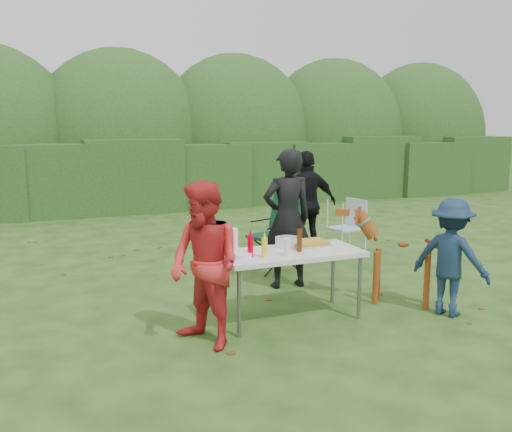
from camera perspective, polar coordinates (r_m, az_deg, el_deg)
name	(u,v)px	position (r m, az deg, el deg)	size (l,w,h in m)	color
ground	(259,321)	(5.82, 0.32, -11.03)	(80.00, 80.00, 0.00)	#1E4211
hedge_row	(132,175)	(13.25, -12.95, 4.27)	(22.00, 1.40, 1.70)	#23471C
shrub_backdrop	(121,141)	(14.78, -14.06, 7.69)	(20.00, 2.60, 3.20)	#3D6628
folding_table	(290,256)	(5.71, 3.64, -4.23)	(1.50, 0.70, 0.74)	silver
person_cook	(287,219)	(6.80, 3.32, -0.30)	(0.64, 0.42, 1.76)	black
person_red_jacket	(205,265)	(5.01, -5.39, -5.17)	(0.76, 0.59, 1.56)	red
person_black_puffy	(307,204)	(8.44, 5.40, 1.27)	(0.97, 0.40, 1.65)	black
child	(451,257)	(6.20, 19.84, -4.11)	(0.83, 0.48, 1.28)	#152944
dog	(402,259)	(6.43, 15.15, -4.38)	(1.12, 0.45, 1.07)	brown
camping_chair	(273,232)	(7.72, 1.82, -1.70)	(0.66, 0.66, 1.06)	#103622
lawn_chair	(346,226)	(8.81, 9.48, -1.04)	(0.51, 0.51, 0.87)	#4380D3
food_tray	(308,245)	(5.97, 5.52, -3.02)	(0.45, 0.30, 0.02)	#B7B7BA
focaccia_bread	(308,242)	(5.96, 5.52, -2.76)	(0.40, 0.26, 0.04)	gold
mustard_bottle	(264,248)	(5.40, 0.90, -3.35)	(0.06, 0.06, 0.20)	yellow
ketchup_bottle	(250,246)	(5.41, -0.59, -3.22)	(0.06, 0.06, 0.22)	#B20019
beer_bottle	(299,240)	(5.66, 4.60, -2.56)	(0.06, 0.06, 0.24)	#47230F
paper_towel_roll	(232,241)	(5.56, -2.51, -2.66)	(0.12, 0.12, 0.26)	white
cup_stack	(287,247)	(5.48, 3.30, -3.29)	(0.08, 0.08, 0.18)	white
pasta_bowl	(287,242)	(5.91, 3.29, -2.72)	(0.26, 0.26, 0.10)	silver
plate_stack	(240,255)	(5.42, -1.68, -4.12)	(0.24, 0.24, 0.05)	white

